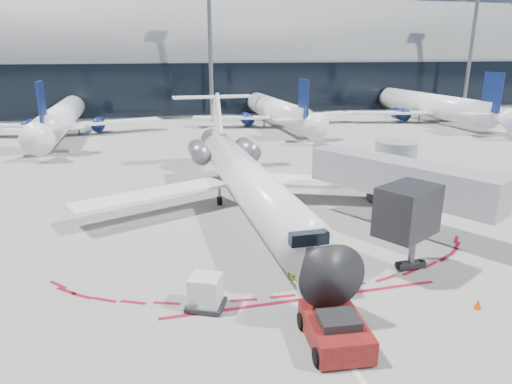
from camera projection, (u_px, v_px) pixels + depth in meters
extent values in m
plane|color=gray|center=(250.00, 218.00, 32.68)|extent=(260.00, 260.00, 0.00)
cube|color=silver|center=(243.00, 209.00, 34.53)|extent=(0.25, 40.00, 0.01)
cube|color=maroon|center=(305.00, 299.00, 22.03)|extent=(14.00, 0.25, 0.01)
cube|color=gray|center=(174.00, 85.00, 91.37)|extent=(150.00, 24.00, 10.00)
cylinder|color=gray|center=(172.00, 59.00, 89.90)|extent=(150.00, 24.00, 24.00)
cube|color=black|center=(179.00, 90.00, 80.22)|extent=(150.00, 0.20, 9.00)
cube|color=#979A9F|center=(400.00, 178.00, 29.58)|extent=(8.22, 12.61, 2.30)
cube|color=black|center=(408.00, 210.00, 23.55)|extent=(3.86, 3.44, 2.60)
cylinder|color=slate|center=(412.00, 248.00, 24.82)|extent=(0.36, 0.36, 2.40)
cube|color=black|center=(410.00, 265.00, 25.11)|extent=(1.60, 0.60, 0.30)
cylinder|color=#979A9F|center=(394.00, 171.00, 35.97)|extent=(3.20, 3.20, 4.80)
cylinder|color=black|center=(392.00, 197.00, 36.61)|extent=(4.00, 4.00, 0.50)
cylinder|color=slate|center=(210.00, 45.00, 74.61)|extent=(0.70, 0.70, 25.00)
cylinder|color=slate|center=(472.00, 46.00, 86.45)|extent=(0.70, 0.70, 25.00)
cylinder|color=white|center=(248.00, 181.00, 32.69)|extent=(2.94, 23.97, 2.94)
cone|color=black|center=(318.00, 261.00, 20.18)|extent=(2.94, 3.05, 2.94)
cone|color=white|center=(216.00, 144.00, 45.60)|extent=(2.94, 3.92, 2.94)
cube|color=black|center=(305.00, 234.00, 21.62)|extent=(1.85, 1.53, 0.60)
cube|color=white|center=(152.00, 195.00, 32.89)|extent=(11.67, 6.92, 0.34)
cube|color=white|center=(326.00, 182.00, 36.09)|extent=(11.67, 6.92, 0.34)
cube|color=white|center=(217.00, 120.00, 43.82)|extent=(0.27, 5.11, 5.20)
cube|color=white|center=(213.00, 97.00, 45.35)|extent=(7.84, 1.74, 0.17)
cylinder|color=slate|center=(199.00, 152.00, 40.95)|extent=(1.63, 3.70, 1.63)
cylinder|color=slate|center=(247.00, 149.00, 42.01)|extent=(1.63, 3.70, 1.63)
cylinder|color=black|center=(292.00, 272.00, 24.07)|extent=(0.24, 0.61, 0.61)
cylinder|color=black|center=(220.00, 201.00, 35.47)|extent=(0.33, 0.70, 0.70)
cylinder|color=black|center=(260.00, 197.00, 36.25)|extent=(0.33, 0.70, 0.70)
cylinder|color=slate|center=(292.00, 267.00, 23.99)|extent=(0.20, 0.20, 1.20)
cube|color=#5A0C0D|center=(335.00, 330.00, 18.55)|extent=(2.56, 3.76, 1.00)
cube|color=black|center=(338.00, 320.00, 18.04)|extent=(1.68, 1.48, 0.39)
cylinder|color=slate|center=(318.00, 303.00, 20.92)|extent=(0.39, 2.88, 0.11)
cylinder|color=black|center=(318.00, 357.00, 17.32)|extent=(0.38, 0.74, 0.71)
cylinder|color=black|center=(371.00, 352.00, 17.62)|extent=(0.38, 0.74, 0.71)
cylinder|color=black|center=(302.00, 321.00, 19.62)|extent=(0.38, 0.74, 0.71)
cylinder|color=black|center=(349.00, 317.00, 19.93)|extent=(0.38, 0.74, 0.71)
imported|color=#AAEC18|center=(292.00, 268.00, 23.49)|extent=(0.69, 0.65, 1.58)
cube|color=black|center=(206.00, 305.00, 21.27)|extent=(2.17, 2.04, 0.19)
cube|color=silver|center=(206.00, 290.00, 21.04)|extent=(1.78, 1.74, 1.37)
cylinder|color=black|center=(188.00, 311.00, 20.88)|extent=(0.15, 0.19, 0.17)
cylinder|color=black|center=(217.00, 314.00, 20.64)|extent=(0.15, 0.19, 0.17)
cylinder|color=black|center=(196.00, 298.00, 21.93)|extent=(0.15, 0.19, 0.17)
cylinder|color=black|center=(223.00, 301.00, 21.69)|extent=(0.15, 0.19, 0.17)
cone|color=#F74405|center=(189.00, 283.00, 23.11)|extent=(0.31, 0.31, 0.43)
cone|color=#F74405|center=(478.00, 304.00, 21.15)|extent=(0.34, 0.34, 0.48)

